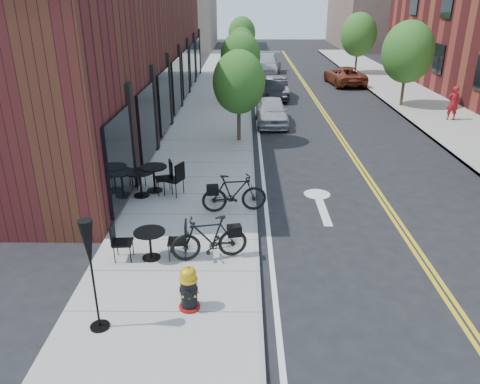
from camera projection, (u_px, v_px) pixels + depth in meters
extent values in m
plane|color=black|center=(258.00, 244.00, 12.15)|extent=(120.00, 120.00, 0.00)
cube|color=#9E9B93|center=(209.00, 135.00, 21.35)|extent=(4.00, 70.00, 0.12)
cube|color=#9E9B93|center=(472.00, 135.00, 21.25)|extent=(4.00, 70.00, 0.12)
cube|color=#4B1819|center=(124.00, 47.00, 23.73)|extent=(5.00, 28.00, 7.00)
cube|color=#726656|center=(179.00, 3.00, 54.46)|extent=(8.00, 14.00, 10.00)
cylinder|color=#382B1E|center=(239.00, 122.00, 20.08)|extent=(0.16, 0.16, 1.61)
ellipsoid|color=#25621F|center=(239.00, 82.00, 19.42)|extent=(2.20, 2.20, 2.64)
cylinder|color=#382B1E|center=(240.00, 87.00, 27.43)|extent=(0.16, 0.16, 1.68)
ellipsoid|color=#25621F|center=(240.00, 56.00, 26.75)|extent=(2.30, 2.30, 2.76)
cylinder|color=#382B1E|center=(241.00, 68.00, 34.82)|extent=(0.16, 0.16, 1.57)
ellipsoid|color=#25621F|center=(241.00, 45.00, 34.19)|extent=(2.10, 2.10, 2.52)
cylinder|color=#382B1E|center=(242.00, 54.00, 42.16)|extent=(0.16, 0.16, 1.71)
ellipsoid|color=#25621F|center=(242.00, 33.00, 41.45)|extent=(2.40, 2.40, 2.88)
cylinder|color=#382B1E|center=(403.00, 89.00, 26.41)|extent=(0.16, 0.16, 1.82)
ellipsoid|color=#25621F|center=(408.00, 52.00, 25.62)|extent=(2.80, 2.80, 3.36)
cylinder|color=#382B1E|center=(356.00, 61.00, 37.46)|extent=(0.16, 0.16, 1.82)
ellipsoid|color=#25621F|center=(359.00, 35.00, 36.67)|extent=(2.80, 2.80, 3.36)
cylinder|color=maroon|center=(190.00, 306.00, 9.46)|extent=(0.47, 0.47, 0.06)
cylinder|color=black|center=(189.00, 293.00, 9.34)|extent=(0.36, 0.36, 0.64)
cylinder|color=gold|center=(188.00, 279.00, 9.21)|extent=(0.41, 0.41, 0.04)
cylinder|color=gold|center=(188.00, 276.00, 9.18)|extent=(0.35, 0.35, 0.15)
ellipsoid|color=gold|center=(188.00, 272.00, 9.14)|extent=(0.34, 0.34, 0.19)
cylinder|color=gold|center=(188.00, 268.00, 9.11)|extent=(0.06, 0.06, 0.06)
imported|color=black|center=(209.00, 238.00, 11.04)|extent=(1.90, 0.90, 1.10)
imported|color=black|center=(234.00, 193.00, 13.49)|extent=(1.94, 0.78, 1.13)
cylinder|color=black|center=(151.00, 257.00, 11.26)|extent=(0.46, 0.46, 0.03)
cylinder|color=black|center=(150.00, 245.00, 11.12)|extent=(0.06, 0.06, 0.69)
cylinder|color=black|center=(149.00, 232.00, 10.99)|extent=(0.79, 0.79, 0.03)
cylinder|color=black|center=(142.00, 195.00, 14.73)|extent=(0.62, 0.62, 0.03)
cylinder|color=black|center=(141.00, 184.00, 14.58)|extent=(0.08, 0.08, 0.78)
cylinder|color=black|center=(140.00, 172.00, 14.42)|extent=(1.07, 1.07, 0.03)
cylinder|color=black|center=(155.00, 190.00, 15.10)|extent=(0.67, 0.67, 0.03)
cylinder|color=black|center=(154.00, 179.00, 14.95)|extent=(0.09, 0.09, 0.80)
cylinder|color=black|center=(153.00, 167.00, 14.79)|extent=(1.15, 1.15, 0.03)
cylinder|color=black|center=(100.00, 326.00, 8.92)|extent=(0.37, 0.37, 0.04)
cylinder|color=black|center=(93.00, 277.00, 8.49)|extent=(0.04, 0.04, 2.20)
cone|color=black|center=(88.00, 245.00, 8.23)|extent=(0.27, 0.27, 0.97)
imported|color=#A9ABB2|center=(272.00, 111.00, 23.09)|extent=(1.56, 3.82, 1.30)
imported|color=black|center=(275.00, 88.00, 28.83)|extent=(1.50, 4.05, 1.32)
imported|color=#B2B3B7|center=(265.00, 65.00, 37.12)|extent=(3.05, 5.92, 1.64)
imported|color=maroon|center=(345.00, 76.00, 33.26)|extent=(2.58, 4.82, 1.29)
imported|color=#A3151F|center=(453.00, 103.00, 23.39)|extent=(0.61, 0.40, 1.68)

